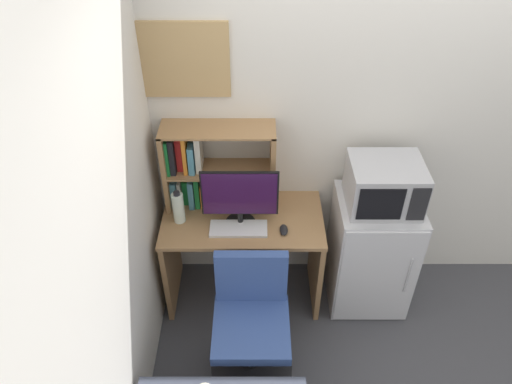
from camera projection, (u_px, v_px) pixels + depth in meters
name	position (u px, v px, depth m)	size (l,w,h in m)	color
wall_back	(449.00, 128.00, 3.26)	(6.40, 0.04, 2.60)	silver
wall_left	(81.00, 334.00, 1.99)	(0.04, 4.40, 2.60)	silver
desk	(242.00, 244.00, 3.49)	(1.10, 0.59, 0.78)	#997047
hutch_bookshelf	(202.00, 168.00, 3.29)	(0.75, 0.26, 0.61)	#997047
monitor	(238.00, 197.00, 3.15)	(0.50, 0.20, 0.43)	black
keyboard	(237.00, 229.00, 3.23)	(0.38, 0.16, 0.02)	silver
computer_mouse	(283.00, 230.00, 3.22)	(0.05, 0.11, 0.03)	black
water_bottle	(177.00, 208.00, 3.24)	(0.08, 0.08, 0.25)	silver
mini_fridge	(369.00, 252.00, 3.53)	(0.56, 0.54, 0.91)	silver
microwave	(383.00, 184.00, 3.15)	(0.47, 0.41, 0.31)	#ADADB2
desk_chair	(250.00, 328.00, 3.10)	(0.55, 0.55, 0.89)	black
wall_corkboard	(166.00, 61.00, 2.92)	(0.75, 0.02, 0.47)	tan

